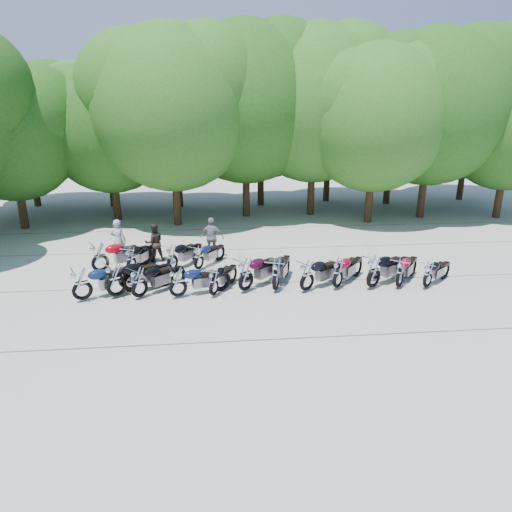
{
  "coord_description": "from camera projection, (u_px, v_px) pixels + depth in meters",
  "views": [
    {
      "loc": [
        -1.59,
        -14.71,
        6.35
      ],
      "look_at": [
        0.0,
        1.5,
        1.1
      ],
      "focal_mm": 32.0,
      "sensor_mm": 36.0,
      "label": 1
    }
  ],
  "objects": [
    {
      "name": "tree_13",
      "position": [
        330.0,
        114.0,
        31.35
      ],
      "size": [
        8.31,
        8.31,
        10.2
      ],
      "color": "#3A2614",
      "rests_on": "ground"
    },
    {
      "name": "motorcycle_7",
      "position": [
        307.0,
        275.0,
        16.41
      ],
      "size": [
        2.38,
        1.91,
        1.34
      ],
      "primitive_type": null,
      "rotation": [
        0.0,
        0.0,
        2.16
      ],
      "color": "black",
      "rests_on": "ground"
    },
    {
      "name": "tree_15",
      "position": [
        473.0,
        99.0,
        31.54
      ],
      "size": [
        9.67,
        9.67,
        11.86
      ],
      "color": "#3A2614",
      "rests_on": "ground"
    },
    {
      "name": "motorcycle_10",
      "position": [
        400.0,
        272.0,
        16.78
      ],
      "size": [
        1.99,
        2.22,
        1.3
      ],
      "primitive_type": null,
      "rotation": [
        0.0,
        0.0,
        2.46
      ],
      "color": "maroon",
      "rests_on": "ground"
    },
    {
      "name": "tree_6",
      "position": [
        375.0,
        119.0,
        25.19
      ],
      "size": [
        8.0,
        8.0,
        9.82
      ],
      "color": "#3A2614",
      "rests_on": "ground"
    },
    {
      "name": "motorcycle_0",
      "position": [
        82.0,
        283.0,
        15.58
      ],
      "size": [
        2.5,
        1.73,
        1.37
      ],
      "primitive_type": null,
      "rotation": [
        0.0,
        0.0,
        2.03
      ],
      "color": "#0E1C40",
      "rests_on": "ground"
    },
    {
      "name": "motorcycle_13",
      "position": [
        131.0,
        259.0,
        18.37
      ],
      "size": [
        1.47,
        2.26,
        1.23
      ],
      "primitive_type": null,
      "rotation": [
        0.0,
        0.0,
        2.74
      ],
      "color": "black",
      "rests_on": "ground"
    },
    {
      "name": "motorcycle_12",
      "position": [
        100.0,
        256.0,
        18.33
      ],
      "size": [
        2.6,
        1.86,
        1.43
      ],
      "primitive_type": null,
      "rotation": [
        0.0,
        0.0,
        2.06
      ],
      "color": "#9E0513",
      "rests_on": "ground"
    },
    {
      "name": "tree_2",
      "position": [
        110.0,
        128.0,
        25.88
      ],
      "size": [
        7.31,
        7.31,
        8.97
      ],
      "color": "#3A2614",
      "rests_on": "ground"
    },
    {
      "name": "motorcycle_1",
      "position": [
        116.0,
        278.0,
        15.89
      ],
      "size": [
        2.59,
        2.05,
        1.46
      ],
      "primitive_type": null,
      "rotation": [
        0.0,
        0.0,
        2.14
      ],
      "color": "black",
      "rests_on": "ground"
    },
    {
      "name": "motorcycle_15",
      "position": [
        199.0,
        257.0,
        18.67
      ],
      "size": [
        1.74,
        2.09,
        1.19
      ],
      "primitive_type": null,
      "rotation": [
        0.0,
        0.0,
        2.52
      ],
      "color": "#0E193D",
      "rests_on": "ground"
    },
    {
      "name": "motorcycle_8",
      "position": [
        338.0,
        272.0,
        16.69
      ],
      "size": [
        2.09,
        2.23,
        1.33
      ],
      "primitive_type": null,
      "rotation": [
        0.0,
        0.0,
        2.42
      ],
      "color": "maroon",
      "rests_on": "ground"
    },
    {
      "name": "tree_14",
      "position": [
        393.0,
        117.0,
        30.48
      ],
      "size": [
        8.02,
        8.02,
        9.84
      ],
      "color": "#3A2614",
      "rests_on": "ground"
    },
    {
      "name": "rider_2",
      "position": [
        212.0,
        238.0,
        20.27
      ],
      "size": [
        1.14,
        0.68,
        1.82
      ],
      "primitive_type": "imported",
      "rotation": [
        0.0,
        0.0,
        2.91
      ],
      "color": "gray",
      "rests_on": "ground"
    },
    {
      "name": "tree_8",
      "position": [
        511.0,
        125.0,
        26.43
      ],
      "size": [
        7.53,
        7.53,
        9.25
      ],
      "color": "#3A2614",
      "rests_on": "ground"
    },
    {
      "name": "ground",
      "position": [
        260.0,
        299.0,
        16.03
      ],
      "size": [
        90.0,
        90.0,
        0.0
      ],
      "primitive_type": "plane",
      "color": "gray",
      "rests_on": "ground"
    },
    {
      "name": "tree_3",
      "position": [
        172.0,
        110.0,
        24.4
      ],
      "size": [
        8.7,
        8.7,
        10.67
      ],
      "color": "#3A2614",
      "rests_on": "ground"
    },
    {
      "name": "tree_1",
      "position": [
        11.0,
        135.0,
        23.99
      ],
      "size": [
        6.97,
        6.97,
        8.55
      ],
      "color": "#3A2614",
      "rests_on": "ground"
    },
    {
      "name": "rider_1",
      "position": [
        154.0,
        243.0,
        19.72
      ],
      "size": [
        0.99,
        0.87,
        1.7
      ],
      "primitive_type": "imported",
      "rotation": [
        0.0,
        0.0,
        3.45
      ],
      "color": "black",
      "rests_on": "ground"
    },
    {
      "name": "motorcycle_5",
      "position": [
        246.0,
        273.0,
        16.39
      ],
      "size": [
        2.42,
        2.3,
        1.45
      ],
      "primitive_type": null,
      "rotation": [
        0.0,
        0.0,
        2.31
      ],
      "color": "#33071B",
      "rests_on": "ground"
    },
    {
      "name": "tree_7",
      "position": [
        432.0,
        109.0,
        26.27
      ],
      "size": [
        8.79,
        8.79,
        10.79
      ],
      "color": "#3A2614",
      "rests_on": "ground"
    },
    {
      "name": "motorcycle_11",
      "position": [
        428.0,
        274.0,
        16.75
      ],
      "size": [
        1.99,
        1.8,
        1.17
      ],
      "primitive_type": null,
      "rotation": [
        0.0,
        0.0,
        2.26
      ],
      "color": "black",
      "rests_on": "ground"
    },
    {
      "name": "motorcycle_9",
      "position": [
        374.0,
        271.0,
        16.67
      ],
      "size": [
        2.56,
        2.08,
        1.45
      ],
      "primitive_type": null,
      "rotation": [
        0.0,
        0.0,
        2.16
      ],
      "color": "black",
      "rests_on": "ground"
    },
    {
      "name": "tree_10",
      "position": [
        106.0,
        120.0,
        29.59
      ],
      "size": [
        7.78,
        7.78,
        9.55
      ],
      "color": "#3A2614",
      "rests_on": "ground"
    },
    {
      "name": "tree_11",
      "position": [
        176.0,
        123.0,
        29.55
      ],
      "size": [
        7.56,
        7.56,
        9.28
      ],
      "color": "#3A2614",
      "rests_on": "ground"
    },
    {
      "name": "tree_5",
      "position": [
        314.0,
        105.0,
        26.95
      ],
      "size": [
        9.04,
        9.04,
        11.1
      ],
      "color": "#3A2614",
      "rests_on": "ground"
    },
    {
      "name": "motorcycle_4",
      "position": [
        214.0,
        281.0,
        16.04
      ],
      "size": [
        1.53,
        2.12,
        1.17
      ],
      "primitive_type": null,
      "rotation": [
        0.0,
        0.0,
        2.65
      ],
      "color": "black",
      "rests_on": "ground"
    },
    {
      "name": "motorcycle_14",
      "position": [
        172.0,
        257.0,
        18.47
      ],
      "size": [
        1.91,
        2.28,
        1.3
      ],
      "primitive_type": null,
      "rotation": [
        0.0,
        0.0,
        2.52
      ],
      "color": "black",
      "rests_on": "ground"
    },
    {
      "name": "tree_12",
      "position": [
        261.0,
        119.0,
        30.04
      ],
      "size": [
        7.88,
        7.88,
        9.67
      ],
      "color": "#3A2614",
      "rests_on": "ground"
    },
    {
      "name": "tree_9",
      "position": [
        26.0,
        123.0,
        29.73
      ],
      "size": [
        7.59,
        7.59,
        9.32
      ],
      "color": "#3A2614",
      "rests_on": "ground"
    },
    {
      "name": "motorcycle_6",
      "position": [
        276.0,
        274.0,
        16.47
      ],
      "size": [
        1.57,
        2.52,
        1.37
      ],
      "primitive_type": null,
      "rotation": [
        0.0,
        0.0,
        2.77
      ],
      "color": "black",
      "rests_on": "ground"
    },
    {
      "name": "rider_0",
      "position": [
        118.0,
        240.0,
        19.72
      ],
      "size": [
        0.78,
        0.61,
        1.88
      ],
      "primitive_type": "imported",
      "rotation": [
        0.0,
        0.0,
        2.87
      ],
      "color": "#9F9FA2",
      "rests_on": "ground"
    },
    {
      "name": "tree_4",
      "position": [
        246.0,
        104.0,
        26.44
      ],
      "size": [
        9.13,
        9.13,
        11.2
      ],
      "color": "#3A2614",
      "rests_on": "ground"
    },
    {
      "name": "motorcycle_3",
      "position": [
        178.0,
        281.0,
        15.88
      ],
      "size": [
        2.32,
        1.4,
        1.26
      ],
      "primitive_type": null,
      "rotation": [
        0.0,
        0.0,
        1.92
      ],
      "color": "#0E1940",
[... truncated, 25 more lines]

